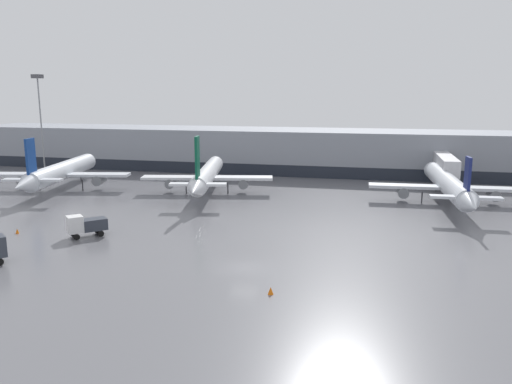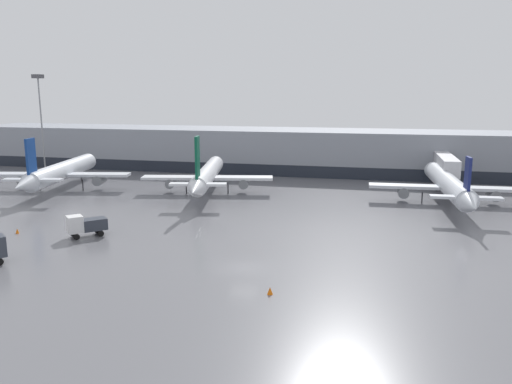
{
  "view_description": "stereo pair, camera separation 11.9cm",
  "coord_description": "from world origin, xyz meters",
  "px_view_note": "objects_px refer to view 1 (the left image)",
  "views": [
    {
      "loc": [
        11.74,
        -44.23,
        16.49
      ],
      "look_at": [
        -4.09,
        22.37,
        3.0
      ],
      "focal_mm": 35.0,
      "sensor_mm": 36.0,
      "label": 1
    },
    {
      "loc": [
        11.86,
        -44.2,
        16.49
      ],
      "look_at": [
        -4.09,
        22.37,
        3.0
      ],
      "focal_mm": 35.0,
      "sensor_mm": 36.0,
      "label": 2
    }
  ],
  "objects_px": {
    "parked_jet_1": "(448,184)",
    "service_truck_0": "(86,225)",
    "apron_light_mast_0": "(39,97)",
    "traffic_cone_1": "(271,291)",
    "parked_jet_2": "(207,175)",
    "parked_jet_3": "(61,172)",
    "traffic_cone_2": "(17,231)"
  },
  "relations": [
    {
      "from": "service_truck_0",
      "to": "traffic_cone_2",
      "type": "xyz_separation_m",
      "value": [
        -8.83,
        -0.72,
        -1.16
      ]
    },
    {
      "from": "parked_jet_2",
      "to": "parked_jet_3",
      "type": "bearing_deg",
      "value": 84.82
    },
    {
      "from": "traffic_cone_2",
      "to": "parked_jet_2",
      "type": "bearing_deg",
      "value": 63.5
    },
    {
      "from": "parked_jet_1",
      "to": "service_truck_0",
      "type": "bearing_deg",
      "value": 120.62
    },
    {
      "from": "parked_jet_2",
      "to": "service_truck_0",
      "type": "xyz_separation_m",
      "value": [
        -5.44,
        -27.91,
        -1.72
      ]
    },
    {
      "from": "parked_jet_1",
      "to": "parked_jet_3",
      "type": "bearing_deg",
      "value": 90.67
    },
    {
      "from": "traffic_cone_2",
      "to": "parked_jet_1",
      "type": "bearing_deg",
      "value": 29.57
    },
    {
      "from": "parked_jet_2",
      "to": "apron_light_mast_0",
      "type": "relative_size",
      "value": 1.58
    },
    {
      "from": "parked_jet_2",
      "to": "apron_light_mast_0",
      "type": "xyz_separation_m",
      "value": [
        -42.39,
        15.35,
        12.75
      ]
    },
    {
      "from": "parked_jet_2",
      "to": "traffic_cone_1",
      "type": "height_order",
      "value": "parked_jet_2"
    },
    {
      "from": "service_truck_0",
      "to": "traffic_cone_2",
      "type": "height_order",
      "value": "service_truck_0"
    },
    {
      "from": "parked_jet_1",
      "to": "apron_light_mast_0",
      "type": "height_order",
      "value": "apron_light_mast_0"
    },
    {
      "from": "parked_jet_3",
      "to": "traffic_cone_2",
      "type": "distance_m",
      "value": 28.19
    },
    {
      "from": "parked_jet_1",
      "to": "traffic_cone_2",
      "type": "bearing_deg",
      "value": 116.54
    },
    {
      "from": "apron_light_mast_0",
      "to": "traffic_cone_2",
      "type": "bearing_deg",
      "value": -57.42
    },
    {
      "from": "traffic_cone_1",
      "to": "apron_light_mast_0",
      "type": "xyz_separation_m",
      "value": [
        -61.52,
        55.08,
        15.62
      ]
    },
    {
      "from": "parked_jet_2",
      "to": "service_truck_0",
      "type": "relative_size",
      "value": 7.44
    },
    {
      "from": "parked_jet_1",
      "to": "apron_light_mast_0",
      "type": "xyz_separation_m",
      "value": [
        -80.6,
        14.21,
        12.96
      ]
    },
    {
      "from": "parked_jet_2",
      "to": "traffic_cone_1",
      "type": "relative_size",
      "value": 50.13
    },
    {
      "from": "traffic_cone_2",
      "to": "traffic_cone_1",
      "type": "bearing_deg",
      "value": -18.37
    },
    {
      "from": "service_truck_0",
      "to": "traffic_cone_2",
      "type": "distance_m",
      "value": 8.94
    },
    {
      "from": "traffic_cone_1",
      "to": "apron_light_mast_0",
      "type": "height_order",
      "value": "apron_light_mast_0"
    },
    {
      "from": "traffic_cone_2",
      "to": "service_truck_0",
      "type": "bearing_deg",
      "value": 4.67
    },
    {
      "from": "parked_jet_3",
      "to": "apron_light_mast_0",
      "type": "relative_size",
      "value": 1.58
    },
    {
      "from": "service_truck_0",
      "to": "apron_light_mast_0",
      "type": "distance_m",
      "value": 58.7
    },
    {
      "from": "parked_jet_1",
      "to": "service_truck_0",
      "type": "height_order",
      "value": "parked_jet_1"
    },
    {
      "from": "apron_light_mast_0",
      "to": "traffic_cone_1",
      "type": "bearing_deg",
      "value": -41.84
    },
    {
      "from": "parked_jet_1",
      "to": "parked_jet_3",
      "type": "xyz_separation_m",
      "value": [
        -63.8,
        -4.12,
        0.28
      ]
    },
    {
      "from": "parked_jet_1",
      "to": "parked_jet_2",
      "type": "xyz_separation_m",
      "value": [
        -38.21,
        -1.14,
        0.21
      ]
    },
    {
      "from": "parked_jet_1",
      "to": "parked_jet_2",
      "type": "height_order",
      "value": "parked_jet_2"
    },
    {
      "from": "parked_jet_3",
      "to": "parked_jet_2",
      "type": "bearing_deg",
      "value": -95.38
    },
    {
      "from": "parked_jet_1",
      "to": "service_truck_0",
      "type": "relative_size",
      "value": 8.04
    }
  ]
}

